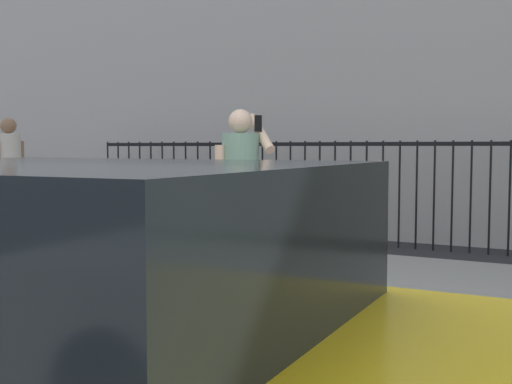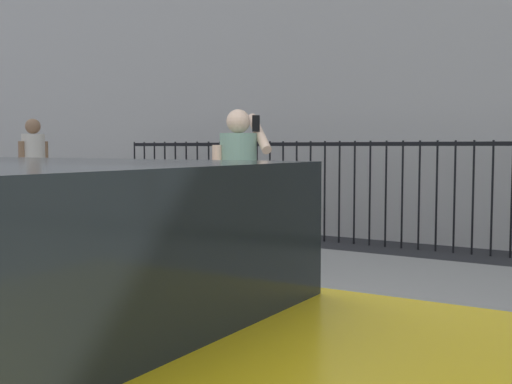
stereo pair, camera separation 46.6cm
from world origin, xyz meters
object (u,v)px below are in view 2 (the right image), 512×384
pedestrian_walking (34,169)px  street_bench (190,210)px  taxi_yellow (15,368)px  pedestrian_on_phone (236,187)px

pedestrian_walking → street_bench: size_ratio=1.11×
taxi_yellow → pedestrian_walking: bearing=141.4°
taxi_yellow → pedestrian_walking: size_ratio=2.38×
taxi_yellow → pedestrian_walking: pedestrian_walking is taller
street_bench → pedestrian_on_phone: bearing=-42.9°
pedestrian_on_phone → street_bench: size_ratio=1.06×
taxi_yellow → pedestrian_on_phone: size_ratio=2.49×
taxi_yellow → pedestrian_walking: 7.76m
pedestrian_on_phone → street_bench: (-2.06, 1.91, -0.49)m
taxi_yellow → pedestrian_on_phone: 3.61m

